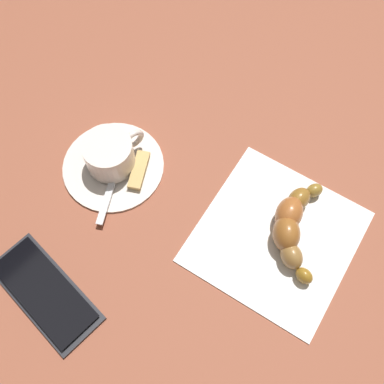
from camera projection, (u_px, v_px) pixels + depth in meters
ground_plane at (193, 190)px, 0.64m from camera, size 1.80×1.80×0.00m
saucer at (113, 166)px, 0.65m from camera, size 0.14×0.14×0.01m
espresso_cup at (110, 154)px, 0.63m from camera, size 0.07×0.09×0.05m
teaspoon at (117, 167)px, 0.65m from camera, size 0.08×0.12×0.01m
sugar_packet at (139, 170)px, 0.64m from camera, size 0.04×0.06×0.01m
napkin at (276, 236)px, 0.61m from camera, size 0.22×0.23×0.00m
croissant at (292, 225)px, 0.60m from camera, size 0.10×0.13×0.04m
cell_phone at (45, 292)px, 0.58m from camera, size 0.16×0.07×0.01m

